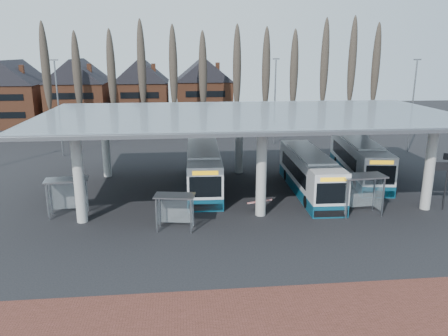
{
  "coord_description": "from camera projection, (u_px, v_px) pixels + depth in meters",
  "views": [
    {
      "loc": [
        -5.42,
        -25.44,
        10.97
      ],
      "look_at": [
        -2.07,
        7.0,
        2.22
      ],
      "focal_mm": 35.0,
      "sensor_mm": 36.0,
      "label": 1
    }
  ],
  "objects": [
    {
      "name": "bus_2",
      "position": [
        309.0,
        173.0,
        34.84
      ],
      "size": [
        2.85,
        11.68,
        3.23
      ],
      "rotation": [
        0.0,
        0.0,
        -0.03
      ],
      "color": "silver",
      "rests_on": "ground"
    },
    {
      "name": "info_sign_0",
      "position": [
        448.0,
        170.0,
        30.48
      ],
      "size": [
        2.35,
        0.43,
        3.5
      ],
      "rotation": [
        0.0,
        0.0,
        -0.13
      ],
      "color": "black",
      "rests_on": "ground"
    },
    {
      "name": "poplar_row",
      "position": [
        219.0,
        68.0,
        57.25
      ],
      "size": [
        45.1,
        1.1,
        14.5
      ],
      "color": "#473D33",
      "rests_on": "ground"
    },
    {
      "name": "station_canopy",
      "position": [
        249.0,
        121.0,
        34.03
      ],
      "size": [
        32.0,
        16.0,
        6.34
      ],
      "color": "#B8B8B3",
      "rests_on": "ground"
    },
    {
      "name": "barrier",
      "position": [
        259.0,
        202.0,
        30.53
      ],
      "size": [
        1.86,
        0.83,
        0.97
      ],
      "rotation": [
        0.0,
        0.0,
        0.33
      ],
      "color": "black",
      "rests_on": "ground"
    },
    {
      "name": "lamp_post_c",
      "position": [
        412.0,
        104.0,
        47.64
      ],
      "size": [
        0.8,
        0.16,
        10.17
      ],
      "color": "slate",
      "rests_on": "ground"
    },
    {
      "name": "shelter_0",
      "position": [
        67.0,
        189.0,
        29.74
      ],
      "size": [
        2.96,
        1.71,
        2.62
      ],
      "rotation": [
        0.0,
        0.0,
        0.11
      ],
      "color": "gray",
      "rests_on": "ground"
    },
    {
      "name": "townhouse_row",
      "position": [
        111.0,
        85.0,
        66.99
      ],
      "size": [
        36.8,
        10.3,
        12.25
      ],
      "color": "brown",
      "rests_on": "ground"
    },
    {
      "name": "bus_3",
      "position": [
        359.0,
        159.0,
        39.1
      ],
      "size": [
        4.16,
        12.29,
        3.35
      ],
      "rotation": [
        0.0,
        0.0,
        -0.13
      ],
      "color": "silver",
      "rests_on": "ground"
    },
    {
      "name": "lamp_post_b",
      "position": [
        275.0,
        100.0,
        52.01
      ],
      "size": [
        0.8,
        0.16,
        10.17
      ],
      "color": "slate",
      "rests_on": "ground"
    },
    {
      "name": "shelter_1",
      "position": [
        175.0,
        204.0,
        27.41
      ],
      "size": [
        2.67,
        1.64,
        2.32
      ],
      "rotation": [
        0.0,
        0.0,
        -0.16
      ],
      "color": "gray",
      "rests_on": "ground"
    },
    {
      "name": "bus_1",
      "position": [
        203.0,
        168.0,
        36.21
      ],
      "size": [
        2.98,
        12.14,
        3.35
      ],
      "rotation": [
        0.0,
        0.0,
        -0.03
      ],
      "color": "silver",
      "rests_on": "ground"
    },
    {
      "name": "shelter_2",
      "position": [
        361.0,
        185.0,
        29.89
      ],
      "size": [
        3.18,
        1.78,
        2.84
      ],
      "rotation": [
        0.0,
        0.0,
        0.08
      ],
      "color": "gray",
      "rests_on": "ground"
    },
    {
      "name": "ground",
      "position": [
        267.0,
        229.0,
        27.82
      ],
      "size": [
        140.0,
        140.0,
        0.0
      ],
      "primitive_type": "plane",
      "color": "black",
      "rests_on": "ground"
    },
    {
      "name": "lamp_post_a",
      "position": [
        59.0,
        107.0,
        45.78
      ],
      "size": [
        0.8,
        0.16,
        10.17
      ],
      "color": "slate",
      "rests_on": "ground"
    }
  ]
}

